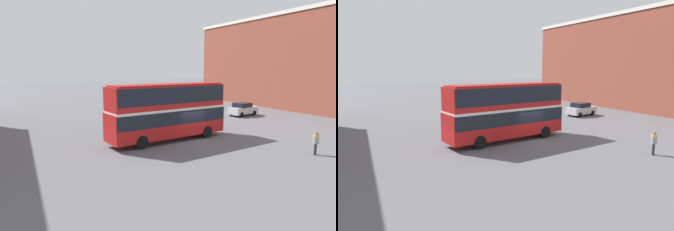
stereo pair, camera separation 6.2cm
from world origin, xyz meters
TOP-DOWN VIEW (x-y plane):
  - ground_plane at (0.00, 0.00)m, footprint 240.00×240.00m
  - building_row_right at (26.09, 11.23)m, footprint 9.87×39.16m
  - double_decker_bus at (-1.92, 0.74)m, footprint 10.85×3.90m
  - pedestrian_foreground at (5.57, -7.72)m, footprint 0.59×0.59m
  - parked_car_kerb_near at (12.71, 8.38)m, footprint 4.36×2.51m
  - parked_car_kerb_far at (3.71, 13.73)m, footprint 4.96×2.78m

SIDE VIEW (x-z plane):
  - ground_plane at x=0.00m, z-range 0.00..0.00m
  - parked_car_kerb_far at x=3.71m, z-range 0.02..1.46m
  - parked_car_kerb_near at x=12.71m, z-range 0.00..1.69m
  - pedestrian_foreground at x=5.57m, z-range 0.19..1.89m
  - double_decker_bus at x=-1.92m, z-range 0.36..5.16m
  - building_row_right at x=26.09m, z-range 0.01..14.13m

